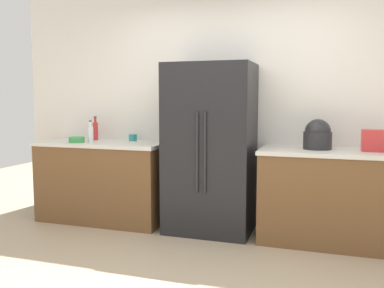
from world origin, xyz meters
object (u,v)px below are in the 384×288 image
object	(u,v)px
toaster	(374,141)
rice_cooker	(318,136)
bottle_a	(95,130)
cup_b	(133,138)
bowl_a	(77,140)
bottle_b	(91,134)
refrigerator	(210,149)

from	to	relation	value
toaster	rice_cooker	distance (m)	0.51
bottle_a	rice_cooker	bearing A→B (deg)	-2.93
cup_b	bowl_a	bearing A→B (deg)	-147.11
bottle_b	rice_cooker	bearing A→B (deg)	2.70
cup_b	bowl_a	world-z (taller)	cup_b
refrigerator	rice_cooker	size ratio (longest dim) A/B	6.01
refrigerator	toaster	distance (m)	1.60
rice_cooker	bottle_b	distance (m)	2.49
bottle_b	cup_b	xyz separation A→B (m)	(0.39, 0.28, -0.06)
rice_cooker	refrigerator	bearing A→B (deg)	-177.82
refrigerator	toaster	bearing A→B (deg)	0.17
refrigerator	bottle_a	bearing A→B (deg)	173.36
cup_b	bottle_b	bearing A→B (deg)	-144.52
rice_cooker	bottle_a	bearing A→B (deg)	177.07
rice_cooker	bottle_a	xyz separation A→B (m)	(-2.57, 0.13, -0.02)
bottle_b	toaster	bearing A→B (deg)	1.54
bottle_a	bottle_b	size ratio (longest dim) A/B	1.14
refrigerator	bottle_a	size ratio (longest dim) A/B	6.28
bottle_a	bottle_b	world-z (taller)	bottle_a
rice_cooker	bottle_b	xyz separation A→B (m)	(-2.48, -0.12, -0.03)
refrigerator	cup_b	world-z (taller)	refrigerator
refrigerator	rice_cooker	world-z (taller)	refrigerator
refrigerator	rice_cooker	distance (m)	1.10
refrigerator	bowl_a	distance (m)	1.55
bottle_a	refrigerator	bearing A→B (deg)	-6.64
toaster	bottle_a	world-z (taller)	bottle_a
bottle_a	cup_b	bearing A→B (deg)	3.81
rice_cooker	cup_b	xyz separation A→B (m)	(-2.09, 0.16, -0.09)
refrigerator	bottle_b	bearing A→B (deg)	-176.90
bottle_b	bowl_a	xyz separation A→B (m)	(-0.14, -0.07, -0.07)
toaster	bottle_a	size ratio (longest dim) A/B	0.78
bottle_a	bowl_a	size ratio (longest dim) A/B	1.61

